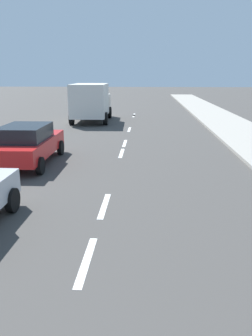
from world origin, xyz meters
name	(u,v)px	position (x,y,z in m)	size (l,w,h in m)	color
ground_plane	(124,147)	(0.00, 20.00, 0.00)	(160.00, 160.00, 0.00)	#423F3D
lane_stripe_2	(86,261)	(0.00, 9.65, 0.00)	(0.16, 1.80, 0.01)	white
lane_stripe_3	(104,206)	(0.00, 12.44, 0.00)	(0.16, 1.80, 0.01)	white
lane_stripe_4	(122,153)	(0.00, 18.72, 0.00)	(0.16, 1.80, 0.01)	white
lane_stripe_5	(125,143)	(0.00, 20.95, 0.00)	(0.16, 1.80, 0.01)	white
lane_stripe_6	(129,129)	(0.00, 25.41, 0.00)	(0.16, 1.80, 0.01)	white
lane_stripe_7	(134,116)	(0.00, 32.74, 0.00)	(0.16, 1.80, 0.01)	white
lane_stripe_8	(134,115)	(0.00, 33.58, 0.00)	(0.16, 1.80, 0.01)	white
parked_car_red	(27,143)	(-3.60, 16.67, 0.84)	(2.10, 4.47, 1.57)	red
delivery_truck	(91,101)	(-3.05, 29.09, 1.50)	(2.84, 6.32, 2.80)	beige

